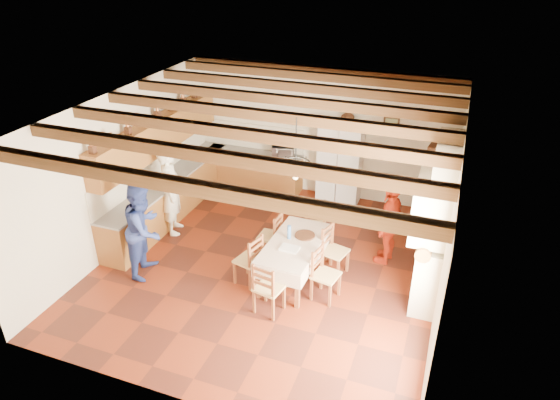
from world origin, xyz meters
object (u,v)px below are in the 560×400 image
object	(u,v)px
chair_left_near	(248,259)
person_man	(172,191)
refrigerator	(341,162)
chair_right_near	(326,274)
chair_left_far	(270,235)
chair_end_near	(269,287)
dining_table	(294,247)
microwave	(283,151)
person_woman_blue	(144,229)
person_woman_red	(389,223)
hutch	(439,189)
chair_end_far	(314,225)
chair_right_far	(335,251)

from	to	relation	value
chair_left_near	person_man	world-z (taller)	person_man
refrigerator	chair_right_near	xyz separation A→B (m)	(0.68, -3.61, -0.46)
chair_left_far	chair_end_near	distance (m)	1.56
chair_left_near	chair_end_near	xyz separation A→B (m)	(0.62, -0.60, 0.00)
dining_table	chair_right_near	distance (m)	0.79
dining_table	refrigerator	bearing A→B (deg)	90.00
chair_left_near	microwave	size ratio (longest dim) A/B	1.89
person_woman_blue	person_woman_red	world-z (taller)	person_woman_blue
dining_table	chair_left_near	xyz separation A→B (m)	(-0.71, -0.39, -0.18)
refrigerator	person_man	distance (m)	3.83
microwave	person_woman_blue	bearing A→B (deg)	-123.59
dining_table	chair_left_far	xyz separation A→B (m)	(-0.64, 0.46, -0.18)
refrigerator	hutch	bearing A→B (deg)	-22.46
chair_end_near	microwave	size ratio (longest dim) A/B	1.89
chair_right_near	microwave	world-z (taller)	microwave
hutch	chair_end_near	distance (m)	4.10
dining_table	chair_end_near	world-z (taller)	chair_end_near
dining_table	chair_right_near	world-z (taller)	chair_right_near
refrigerator	hutch	size ratio (longest dim) A/B	0.90
chair_end_far	person_woman_blue	distance (m)	3.18
chair_right_near	person_man	world-z (taller)	person_man
person_woman_blue	dining_table	bearing A→B (deg)	-83.46
chair_left_far	person_man	distance (m)	2.25
hutch	chair_right_far	distance (m)	2.58
chair_left_near	microwave	world-z (taller)	microwave
chair_left_far	chair_end_near	bearing A→B (deg)	21.84
chair_right_far	person_woman_blue	xyz separation A→B (m)	(-3.19, -1.09, 0.41)
hutch	chair_right_near	xyz separation A→B (m)	(-1.52, -2.72, -0.57)
dining_table	chair_end_far	world-z (taller)	chair_end_far
chair_end_far	person_woman_blue	world-z (taller)	person_woman_blue
refrigerator	person_man	world-z (taller)	refrigerator
chair_end_near	chair_end_far	world-z (taller)	same
hutch	chair_right_far	xyz separation A→B (m)	(-1.56, -1.98, -0.57)
chair_end_far	person_man	size ratio (longest dim) A/B	0.52
chair_right_near	microwave	xyz separation A→B (m)	(-2.03, 3.50, 0.56)
chair_left_far	person_man	size ratio (longest dim) A/B	0.52
dining_table	chair_left_far	world-z (taller)	chair_left_far
chair_right_near	person_woman_blue	distance (m)	3.27
chair_end_near	chair_end_far	size ratio (longest dim) A/B	1.00
dining_table	chair_end_far	distance (m)	1.12
person_woman_blue	person_woman_red	xyz separation A→B (m)	(4.00, 1.84, -0.08)
hutch	chair_end_near	world-z (taller)	hutch
chair_right_near	chair_end_far	bearing A→B (deg)	35.07
dining_table	person_woman_red	xyz separation A→B (m)	(1.45, 1.13, 0.16)
person_woman_blue	chair_right_far	bearing A→B (deg)	-80.17
dining_table	person_woman_red	bearing A→B (deg)	37.84
chair_end_near	person_woman_blue	size ratio (longest dim) A/B	0.54
chair_left_near	person_man	xyz separation A→B (m)	(-2.13, 1.07, 0.45)
person_man	chair_end_near	bearing A→B (deg)	-143.26
refrigerator	chair_right_far	xyz separation A→B (m)	(0.64, -2.87, -0.46)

